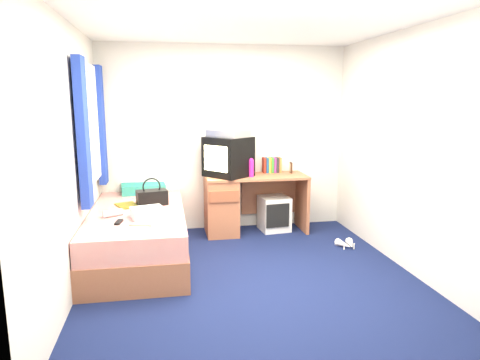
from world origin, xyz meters
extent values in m
plane|color=#0C1438|center=(0.00, 0.00, 0.00)|extent=(3.40, 3.40, 0.00)
plane|color=white|center=(0.00, 0.00, 2.40)|extent=(3.40, 3.40, 0.00)
plane|color=silver|center=(0.00, 1.70, 1.20)|extent=(3.20, 0.00, 3.20)
plane|color=silver|center=(0.00, -1.70, 1.20)|extent=(3.20, 0.00, 3.20)
plane|color=silver|center=(-1.60, 0.00, 1.20)|extent=(0.00, 3.40, 3.40)
plane|color=silver|center=(1.60, 0.00, 1.20)|extent=(0.00, 3.40, 3.40)
cube|color=#A66545|center=(-1.10, 0.70, 0.15)|extent=(1.00, 2.00, 0.30)
cube|color=brown|center=(-0.60, 0.30, 0.16)|extent=(0.02, 0.70, 0.18)
cube|color=white|center=(-1.10, 0.70, 0.42)|extent=(0.98, 1.98, 0.24)
cube|color=#185D9C|center=(-1.07, 1.58, 0.60)|extent=(0.57, 0.40, 0.12)
cube|color=#A66545|center=(0.36, 1.42, 0.73)|extent=(1.30, 0.55, 0.03)
cube|color=#A66545|center=(-0.09, 1.42, 0.36)|extent=(0.40, 0.52, 0.72)
cube|color=#A66545|center=(0.99, 1.42, 0.36)|extent=(0.04, 0.52, 0.72)
cube|color=#A66545|center=(0.61, 1.67, 0.45)|extent=(0.78, 0.03, 0.55)
cube|color=silver|center=(0.61, 1.45, 0.23)|extent=(0.40, 0.40, 0.45)
cube|color=black|center=(0.00, 1.44, 1.00)|extent=(0.67, 0.68, 0.50)
cube|color=#F7E39C|center=(-0.18, 1.29, 1.00)|extent=(0.25, 0.30, 0.31)
cube|color=#B8B9BB|center=(0.00, 1.44, 1.29)|extent=(0.56, 0.57, 0.09)
cube|color=maroon|center=(0.51, 1.60, 0.85)|extent=(0.03, 0.13, 0.20)
cube|color=navy|center=(0.54, 1.60, 0.85)|extent=(0.03, 0.13, 0.20)
cube|color=gold|center=(0.58, 1.60, 0.85)|extent=(0.03, 0.13, 0.20)
cube|color=#337F33|center=(0.61, 1.60, 0.85)|extent=(0.03, 0.13, 0.20)
cube|color=#7F337F|center=(0.65, 1.60, 0.85)|extent=(0.03, 0.13, 0.20)
cube|color=#262626|center=(0.68, 1.60, 0.85)|extent=(0.03, 0.13, 0.20)
cube|color=#B26633|center=(0.72, 1.60, 0.85)|extent=(0.03, 0.13, 0.20)
cube|color=black|center=(0.85, 1.53, 0.82)|extent=(0.03, 0.12, 0.14)
cylinder|color=#CD1C89|center=(0.28, 1.33, 0.85)|extent=(0.07, 0.07, 0.21)
cylinder|color=silver|center=(0.26, 1.41, 0.85)|extent=(0.07, 0.07, 0.20)
cube|color=black|center=(-0.95, 0.93, 0.62)|extent=(0.37, 0.26, 0.17)
torus|color=black|center=(-0.95, 0.93, 0.75)|extent=(0.20, 0.06, 0.20)
cube|color=white|center=(-0.97, 0.38, 0.59)|extent=(0.37, 0.33, 0.10)
cube|color=gold|center=(-1.22, 0.92, 0.55)|extent=(0.30, 0.34, 0.01)
cylinder|color=silver|center=(-1.33, 0.50, 0.58)|extent=(0.21, 0.15, 0.07)
cube|color=orange|center=(-1.03, 0.13, 0.55)|extent=(0.23, 0.12, 0.01)
cube|color=black|center=(-1.25, 0.25, 0.55)|extent=(0.07, 0.17, 0.02)
cube|color=silver|center=(-1.58, 0.90, 1.45)|extent=(0.02, 0.90, 1.10)
cube|color=white|center=(-1.57, 0.90, 2.04)|extent=(0.06, 1.06, 0.08)
cube|color=white|center=(-1.57, 0.90, 0.86)|extent=(0.06, 1.06, 0.08)
cube|color=navy|center=(-1.53, 0.31, 1.40)|extent=(0.08, 0.24, 1.40)
cube|color=navy|center=(-1.53, 1.49, 1.40)|extent=(0.08, 0.24, 1.40)
cone|color=white|center=(1.24, 0.62, 0.04)|extent=(0.16, 0.24, 0.09)
cone|color=white|center=(1.33, 0.62, 0.04)|extent=(0.14, 0.24, 0.09)
camera|label=1|loc=(-0.79, -3.86, 1.72)|focal=32.00mm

